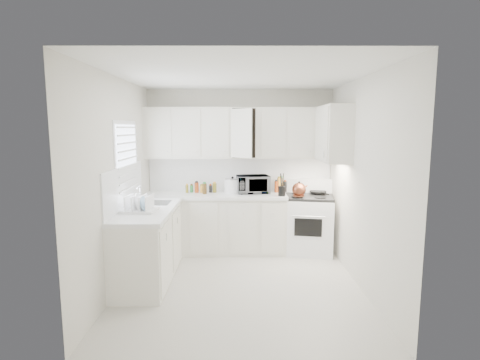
{
  "coord_description": "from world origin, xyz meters",
  "views": [
    {
      "loc": [
        -0.02,
        -4.54,
        1.98
      ],
      "look_at": [
        0.0,
        0.7,
        1.25
      ],
      "focal_mm": 27.96,
      "sensor_mm": 36.0,
      "label": 1
    }
  ],
  "objects_px": {
    "stove": "(308,216)",
    "utensil_crock": "(282,184)",
    "tea_kettle": "(299,189)",
    "microwave": "(253,182)",
    "dish_rack": "(139,202)",
    "rice_cooker": "(232,185)"
  },
  "relations": [
    {
      "from": "stove",
      "to": "tea_kettle",
      "type": "relative_size",
      "value": 4.42
    },
    {
      "from": "tea_kettle",
      "to": "microwave",
      "type": "relative_size",
      "value": 0.53
    },
    {
      "from": "microwave",
      "to": "stove",
      "type": "bearing_deg",
      "value": -15.51
    },
    {
      "from": "tea_kettle",
      "to": "utensil_crock",
      "type": "height_order",
      "value": "utensil_crock"
    },
    {
      "from": "tea_kettle",
      "to": "microwave",
      "type": "distance_m",
      "value": 0.75
    },
    {
      "from": "stove",
      "to": "tea_kettle",
      "type": "distance_m",
      "value": 0.53
    },
    {
      "from": "tea_kettle",
      "to": "utensil_crock",
      "type": "relative_size",
      "value": 0.74
    },
    {
      "from": "rice_cooker",
      "to": "dish_rack",
      "type": "relative_size",
      "value": 0.6
    },
    {
      "from": "microwave",
      "to": "utensil_crock",
      "type": "xyz_separation_m",
      "value": [
        0.43,
        -0.27,
        0.01
      ]
    },
    {
      "from": "microwave",
      "to": "utensil_crock",
      "type": "height_order",
      "value": "utensil_crock"
    },
    {
      "from": "stove",
      "to": "microwave",
      "type": "relative_size",
      "value": 2.32
    },
    {
      "from": "utensil_crock",
      "to": "dish_rack",
      "type": "xyz_separation_m",
      "value": [
        -1.9,
        -1.07,
        -0.06
      ]
    },
    {
      "from": "stove",
      "to": "dish_rack",
      "type": "height_order",
      "value": "dish_rack"
    },
    {
      "from": "rice_cooker",
      "to": "dish_rack",
      "type": "bearing_deg",
      "value": -118.96
    },
    {
      "from": "stove",
      "to": "rice_cooker",
      "type": "bearing_deg",
      "value": -174.97
    },
    {
      "from": "rice_cooker",
      "to": "utensil_crock",
      "type": "height_order",
      "value": "utensil_crock"
    },
    {
      "from": "microwave",
      "to": "dish_rack",
      "type": "distance_m",
      "value": 1.99
    },
    {
      "from": "microwave",
      "to": "rice_cooker",
      "type": "xyz_separation_m",
      "value": [
        -0.32,
        0.0,
        -0.04
      ]
    },
    {
      "from": "tea_kettle",
      "to": "utensil_crock",
      "type": "xyz_separation_m",
      "value": [
        -0.27,
        -0.02,
        0.07
      ]
    },
    {
      "from": "tea_kettle",
      "to": "rice_cooker",
      "type": "bearing_deg",
      "value": 153.69
    },
    {
      "from": "stove",
      "to": "utensil_crock",
      "type": "height_order",
      "value": "utensil_crock"
    },
    {
      "from": "microwave",
      "to": "dish_rack",
      "type": "height_order",
      "value": "microwave"
    }
  ]
}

